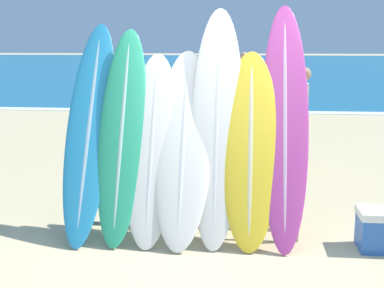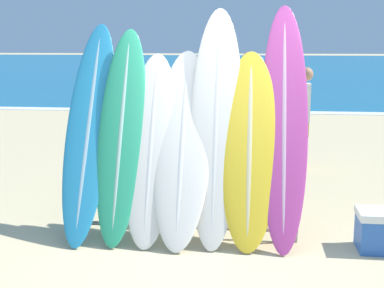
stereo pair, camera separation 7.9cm
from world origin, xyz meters
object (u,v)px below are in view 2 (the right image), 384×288
at_px(surfboard_slot_0, 89,129).
at_px(person_far_left, 289,84).
at_px(surfboard_slot_3, 182,146).
at_px(surfboard_slot_5, 249,148).
at_px(surfboard_slot_2, 151,147).
at_px(surfboard_slot_6, 284,123).
at_px(person_mid_beach, 247,83).
at_px(surfboard_slot_1, 122,133).
at_px(surfboard_rack, 183,196).
at_px(person_near_water, 305,114).
at_px(surfboard_slot_4, 216,124).

distance_m(surfboard_slot_0, person_far_left, 8.98).
xyz_separation_m(surfboard_slot_3, surfboard_slot_5, (0.69, -0.01, -0.00)).
xyz_separation_m(surfboard_slot_0, surfboard_slot_2, (0.69, -0.10, -0.16)).
distance_m(surfboard_slot_2, surfboard_slot_6, 1.39).
xyz_separation_m(surfboard_slot_6, person_mid_beach, (-0.48, 8.48, -0.26)).
relative_size(surfboard_slot_6, person_mid_beach, 1.39).
xyz_separation_m(surfboard_slot_3, person_mid_beach, (0.55, 8.60, -0.02)).
bearing_deg(surfboard_slot_2, surfboard_slot_3, 1.60).
bearing_deg(person_mid_beach, person_far_left, -78.64).
bearing_deg(surfboard_slot_5, person_far_left, 83.84).
bearing_deg(surfboard_slot_1, surfboard_slot_2, -9.60).
height_order(surfboard_rack, surfboard_slot_1, surfboard_slot_1).
distance_m(surfboard_slot_5, person_mid_beach, 8.61).
xyz_separation_m(surfboard_slot_1, person_far_left, (2.27, 8.63, -0.16)).
height_order(surfboard_slot_0, person_near_water, surfboard_slot_0).
xyz_separation_m(surfboard_slot_0, surfboard_slot_5, (1.70, -0.11, -0.15)).
xyz_separation_m(person_mid_beach, person_far_left, (1.07, 0.08, -0.02)).
bearing_deg(surfboard_slot_3, surfboard_slot_5, -0.93).
xyz_separation_m(surfboard_slot_3, person_far_left, (1.63, 8.68, -0.04)).
xyz_separation_m(surfboard_rack, surfboard_slot_1, (-0.66, 0.10, 0.64)).
relative_size(surfboard_slot_3, person_far_left, 1.14).
relative_size(surfboard_slot_0, person_far_left, 1.31).
bearing_deg(person_far_left, surfboard_slot_2, -133.75).
relative_size(surfboard_rack, surfboard_slot_6, 0.98).
bearing_deg(surfboard_slot_5, person_near_water, 75.25).
bearing_deg(surfboard_slot_3, surfboard_slot_0, 174.65).
xyz_separation_m(surfboard_slot_5, surfboard_slot_6, (0.35, 0.13, 0.24)).
bearing_deg(surfboard_slot_1, person_mid_beach, 81.99).
bearing_deg(surfboard_slot_5, person_mid_beach, 90.89).
distance_m(surfboard_slot_3, surfboard_slot_4, 0.42).
distance_m(surfboard_slot_1, surfboard_slot_5, 1.34).
height_order(surfboard_slot_4, surfboard_slot_6, surfboard_slot_6).
bearing_deg(person_far_left, surfboard_slot_4, -129.63).
height_order(surfboard_rack, surfboard_slot_3, surfboard_slot_3).
bearing_deg(surfboard_slot_4, person_far_left, 81.47).
xyz_separation_m(person_near_water, person_far_left, (0.10, 5.50, 0.04)).
distance_m(surfboard_slot_0, person_near_water, 4.00).
bearing_deg(surfboard_slot_0, surfboard_slot_3, -5.35).
xyz_separation_m(surfboard_slot_2, person_far_left, (1.95, 8.69, -0.02)).
xyz_separation_m(surfboard_slot_6, person_far_left, (0.59, 8.56, -0.28)).
bearing_deg(surfboard_slot_4, person_near_water, 68.89).
relative_size(surfboard_slot_1, person_far_left, 1.28).
bearing_deg(surfboard_slot_0, surfboard_rack, -8.00).
xyz_separation_m(surfboard_slot_0, person_mid_beach, (1.57, 8.50, -0.17)).
relative_size(surfboard_rack, surfboard_slot_2, 1.24).
relative_size(surfboard_rack, surfboard_slot_4, 0.99).
distance_m(surfboard_slot_6, person_far_left, 8.59).
bearing_deg(surfboard_slot_2, surfboard_rack, -6.81).
relative_size(surfboard_slot_1, surfboard_slot_4, 0.91).
height_order(person_near_water, person_mid_beach, person_mid_beach).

